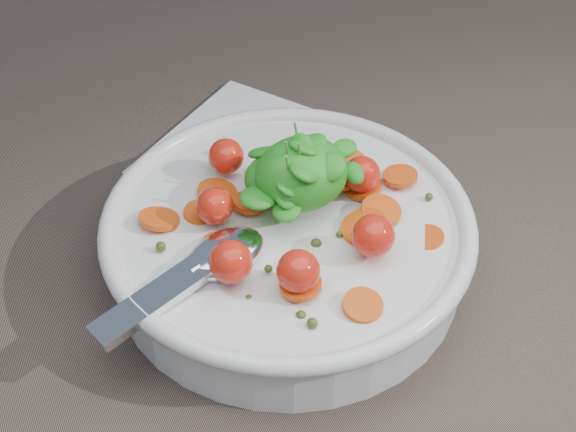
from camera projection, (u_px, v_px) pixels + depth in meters
name	position (u px, v px, depth m)	size (l,w,h in m)	color
ground	(290.00, 298.00, 0.60)	(6.00, 6.00, 0.00)	brown
bowl	(288.00, 238.00, 0.60)	(0.30, 0.28, 0.12)	silver
napkin	(246.00, 151.00, 0.73)	(0.17, 0.15, 0.01)	white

